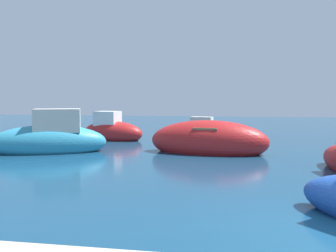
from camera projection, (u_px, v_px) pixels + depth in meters
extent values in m
ellipsoid|color=#B21E1E|center=(208.00, 141.00, 14.76)|extent=(5.04, 2.54, 1.72)
cube|color=brown|center=(208.00, 128.00, 14.72)|extent=(1.16, 1.64, 0.08)
ellipsoid|color=teal|center=(48.00, 143.00, 14.88)|extent=(4.96, 3.25, 1.46)
cube|color=beige|center=(57.00, 120.00, 14.89)|extent=(2.11, 1.73, 0.95)
ellipsoid|color=white|center=(206.00, 134.00, 20.00)|extent=(3.15, 1.56, 0.90)
cube|color=beige|center=(202.00, 123.00, 20.04)|extent=(1.27, 0.84, 0.69)
ellipsoid|color=#B21E1E|center=(112.00, 133.00, 19.43)|extent=(3.67, 2.04, 1.30)
cube|color=white|center=(108.00, 119.00, 19.46)|extent=(1.39, 1.16, 0.78)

